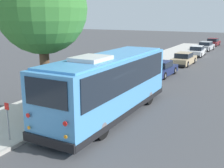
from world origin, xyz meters
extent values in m
plane|color=#474749|center=(0.00, 0.00, 0.00)|extent=(160.00, 160.00, 0.00)
cube|color=beige|center=(0.00, 3.71, 0.07)|extent=(80.00, 4.05, 0.15)
cube|color=#AAA69D|center=(0.00, 1.61, 0.07)|extent=(80.00, 0.14, 0.15)
cube|color=#4C93D1|center=(0.68, 0.03, 1.66)|extent=(9.41, 2.57, 2.75)
cube|color=black|center=(0.68, 0.03, 0.42)|extent=(9.46, 2.62, 0.28)
cube|color=black|center=(0.68, 0.03, 2.26)|extent=(8.65, 2.65, 1.31)
cube|color=black|center=(5.39, -0.04, 2.26)|extent=(0.06, 2.13, 1.38)
cube|color=black|center=(-4.03, 0.11, 2.36)|extent=(0.06, 1.95, 1.05)
cube|color=black|center=(5.39, -0.04, 2.89)|extent=(0.07, 1.75, 0.22)
cube|color=#4C93D1|center=(0.68, 0.03, 3.07)|extent=(8.84, 2.34, 0.10)
cube|color=silver|center=(-0.99, 0.06, 3.19)|extent=(1.74, 1.40, 0.20)
cube|color=black|center=(5.42, -0.04, 0.46)|extent=(0.14, 2.45, 0.36)
cube|color=black|center=(-4.06, 0.11, 0.46)|extent=(0.14, 2.45, 0.36)
cylinder|color=red|center=(-4.09, 0.98, 1.38)|extent=(0.03, 0.18, 0.18)
cylinder|color=orange|center=(-4.09, 0.98, 0.89)|extent=(0.03, 0.14, 0.14)
cylinder|color=red|center=(-4.12, -0.77, 1.38)|extent=(0.03, 0.18, 0.18)
cylinder|color=orange|center=(-4.12, -0.77, 0.89)|extent=(0.03, 0.14, 0.14)
cube|color=white|center=(5.48, 0.77, 0.63)|extent=(0.04, 0.32, 0.18)
cube|color=white|center=(5.45, -0.85, 0.63)|extent=(0.04, 0.32, 0.18)
cube|color=black|center=(5.10, 1.34, 2.52)|extent=(0.06, 0.10, 0.24)
cylinder|color=black|center=(3.47, 1.05, 0.51)|extent=(1.02, 0.32, 1.02)
cylinder|color=slate|center=(3.47, 1.05, 0.51)|extent=(0.46, 0.33, 0.46)
cylinder|color=black|center=(3.44, -1.07, 0.51)|extent=(1.02, 0.32, 1.02)
cylinder|color=slate|center=(3.44, -1.07, 0.51)|extent=(0.46, 0.33, 0.46)
cylinder|color=black|center=(-1.93, 1.14, 0.51)|extent=(1.02, 0.32, 1.02)
cylinder|color=slate|center=(-1.93, 1.14, 0.51)|extent=(0.46, 0.33, 0.46)
cylinder|color=black|center=(-1.97, -0.99, 0.51)|extent=(1.02, 0.32, 1.02)
cylinder|color=slate|center=(-1.97, -0.99, 0.51)|extent=(0.46, 0.33, 0.46)
cube|color=#19234C|center=(11.45, 0.71, 0.47)|extent=(4.12, 1.83, 0.62)
cube|color=black|center=(11.35, 0.72, 1.02)|extent=(1.98, 1.50, 0.48)
cube|color=#19234C|center=(11.35, 0.72, 1.26)|extent=(1.91, 1.46, 0.05)
cube|color=black|center=(13.49, 0.61, 0.26)|extent=(0.16, 1.58, 0.20)
cube|color=black|center=(9.41, 0.82, 0.26)|extent=(0.16, 1.58, 0.20)
cylinder|color=black|center=(12.76, 1.38, 0.31)|extent=(0.64, 0.23, 0.63)
cylinder|color=slate|center=(12.76, 1.38, 0.31)|extent=(0.29, 0.23, 0.28)
cylinder|color=black|center=(12.69, -0.09, 0.31)|extent=(0.64, 0.23, 0.63)
cylinder|color=slate|center=(12.69, -0.09, 0.31)|extent=(0.29, 0.23, 0.28)
cylinder|color=black|center=(10.22, 1.51, 0.31)|extent=(0.64, 0.23, 0.63)
cylinder|color=slate|center=(10.22, 1.51, 0.31)|extent=(0.29, 0.23, 0.28)
cylinder|color=black|center=(10.14, 0.04, 0.31)|extent=(0.64, 0.23, 0.63)
cylinder|color=slate|center=(10.14, 0.04, 0.31)|extent=(0.29, 0.23, 0.28)
cube|color=tan|center=(17.97, 0.37, 0.47)|extent=(4.47, 1.82, 0.63)
cube|color=black|center=(17.85, 0.37, 1.02)|extent=(2.15, 1.50, 0.48)
cube|color=tan|center=(17.85, 0.37, 1.26)|extent=(2.06, 1.47, 0.05)
cube|color=black|center=(20.19, 0.28, 0.26)|extent=(0.14, 1.60, 0.20)
cube|color=black|center=(15.74, 0.46, 0.26)|extent=(0.14, 1.60, 0.20)
cylinder|color=black|center=(19.39, 1.06, 0.32)|extent=(0.64, 0.23, 0.63)
cylinder|color=slate|center=(19.39, 1.06, 0.32)|extent=(0.29, 0.23, 0.29)
cylinder|color=black|center=(19.33, -0.43, 0.32)|extent=(0.64, 0.23, 0.63)
cylinder|color=slate|center=(19.33, -0.43, 0.32)|extent=(0.29, 0.23, 0.29)
cylinder|color=black|center=(16.61, 1.17, 0.32)|extent=(0.64, 0.23, 0.63)
cylinder|color=slate|center=(16.61, 1.17, 0.32)|extent=(0.29, 0.23, 0.29)
cylinder|color=black|center=(16.55, -0.32, 0.32)|extent=(0.64, 0.23, 0.63)
cylinder|color=slate|center=(16.55, -0.32, 0.32)|extent=(0.29, 0.23, 0.29)
cube|color=silver|center=(25.32, 0.48, 0.47)|extent=(4.43, 1.71, 0.62)
cube|color=black|center=(25.21, 0.47, 1.02)|extent=(2.11, 1.45, 0.48)
cube|color=silver|center=(25.21, 0.47, 1.26)|extent=(2.03, 1.41, 0.05)
cube|color=black|center=(27.54, 0.52, 0.26)|extent=(0.11, 1.58, 0.20)
cube|color=black|center=(23.10, 0.44, 0.26)|extent=(0.11, 1.58, 0.20)
cylinder|color=black|center=(26.70, 1.24, 0.32)|extent=(0.63, 0.21, 0.63)
cylinder|color=slate|center=(26.70, 1.24, 0.32)|extent=(0.29, 0.23, 0.28)
cylinder|color=black|center=(26.72, -0.24, 0.32)|extent=(0.63, 0.21, 0.63)
cylinder|color=slate|center=(26.72, -0.24, 0.32)|extent=(0.29, 0.23, 0.28)
cylinder|color=black|center=(23.92, 1.19, 0.32)|extent=(0.63, 0.21, 0.63)
cylinder|color=slate|center=(23.92, 1.19, 0.32)|extent=(0.29, 0.23, 0.28)
cylinder|color=black|center=(23.95, -0.29, 0.32)|extent=(0.63, 0.21, 0.63)
cylinder|color=slate|center=(23.95, -0.29, 0.32)|extent=(0.29, 0.23, 0.28)
cube|color=#A8AAAF|center=(31.98, 0.52, 0.48)|extent=(4.64, 1.96, 0.63)
cube|color=black|center=(31.86, 0.52, 1.03)|extent=(2.23, 1.60, 0.48)
cube|color=#A8AAAF|center=(31.86, 0.52, 1.27)|extent=(2.14, 1.56, 0.05)
cube|color=black|center=(34.28, 0.39, 0.26)|extent=(0.17, 1.67, 0.20)
cube|color=black|center=(29.68, 0.64, 0.26)|extent=(0.17, 1.67, 0.20)
cylinder|color=black|center=(33.46, 1.23, 0.32)|extent=(0.65, 0.23, 0.64)
cylinder|color=slate|center=(33.46, 1.23, 0.32)|extent=(0.30, 0.23, 0.29)
cylinder|color=black|center=(33.37, -0.35, 0.32)|extent=(0.65, 0.23, 0.64)
cylinder|color=slate|center=(33.37, -0.35, 0.32)|extent=(0.30, 0.23, 0.29)
cylinder|color=black|center=(30.59, 1.38, 0.32)|extent=(0.65, 0.23, 0.64)
cylinder|color=slate|center=(30.59, 1.38, 0.32)|extent=(0.30, 0.23, 0.29)
cylinder|color=black|center=(30.50, -0.20, 0.32)|extent=(0.65, 0.23, 0.64)
cylinder|color=slate|center=(30.50, -0.20, 0.32)|extent=(0.30, 0.23, 0.29)
cube|color=maroon|center=(39.19, 0.55, 0.46)|extent=(4.15, 2.02, 0.62)
cube|color=black|center=(39.09, 0.56, 1.01)|extent=(2.01, 1.64, 0.48)
cube|color=maroon|center=(39.09, 0.56, 1.25)|extent=(1.93, 1.60, 0.05)
cube|color=black|center=(41.23, 0.42, 0.26)|extent=(0.19, 1.70, 0.20)
cube|color=black|center=(37.15, 0.69, 0.26)|extent=(0.19, 1.70, 0.20)
cylinder|color=black|center=(40.52, 1.27, 0.31)|extent=(0.63, 0.24, 0.62)
cylinder|color=slate|center=(40.52, 1.27, 0.31)|extent=(0.29, 0.24, 0.28)
cylinder|color=black|center=(40.42, -0.33, 0.31)|extent=(0.63, 0.24, 0.62)
cylinder|color=slate|center=(40.42, -0.33, 0.31)|extent=(0.29, 0.24, 0.28)
cylinder|color=black|center=(37.97, 1.44, 0.31)|extent=(0.63, 0.24, 0.62)
cylinder|color=slate|center=(37.97, 1.44, 0.31)|extent=(0.29, 0.24, 0.28)
cylinder|color=black|center=(37.87, -0.16, 0.31)|extent=(0.63, 0.24, 0.62)
cylinder|color=slate|center=(37.87, -0.16, 0.31)|extent=(0.29, 0.24, 0.28)
cylinder|color=brown|center=(-0.37, 3.27, 1.98)|extent=(0.50, 0.50, 3.66)
sphere|color=#387A33|center=(-0.37, 3.27, 5.40)|extent=(4.54, 4.54, 4.54)
cylinder|color=gray|center=(-4.07, 2.10, 0.79)|extent=(0.06, 0.06, 1.28)
cube|color=red|center=(-4.07, 2.10, 1.57)|extent=(0.02, 0.22, 0.28)
cylinder|color=gray|center=(-2.17, 2.10, 0.73)|extent=(0.06, 0.06, 1.15)
camera|label=1|loc=(-11.48, -6.47, 5.06)|focal=45.00mm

